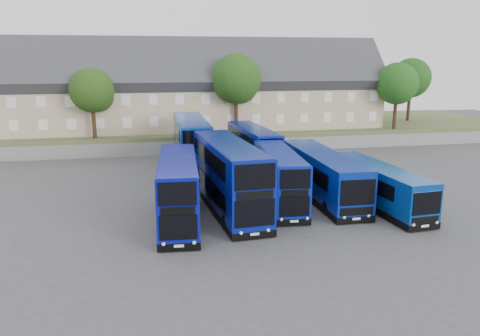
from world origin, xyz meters
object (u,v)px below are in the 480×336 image
(dd_front_left, at_px, (178,191))
(tree_west, at_px, (93,92))
(coach_east_a, at_px, (322,176))
(tree_far, at_px, (411,80))
(tree_mid, at_px, (237,81))
(tree_east, at_px, (398,85))
(dd_front_mid, at_px, (229,178))

(dd_front_left, xyz_separation_m, tree_west, (-7.43, 23.46, 4.97))
(coach_east_a, distance_m, tree_west, 27.95)
(coach_east_a, xyz_separation_m, tree_far, (23.25, 27.03, 6.00))
(tree_west, height_order, tree_mid, tree_mid)
(coach_east_a, distance_m, tree_far, 36.16)
(tree_west, relative_size, tree_far, 0.88)
(tree_west, distance_m, tree_east, 36.00)
(tree_west, height_order, tree_east, tree_east)
(tree_mid, bearing_deg, dd_front_left, -109.69)
(dd_front_mid, distance_m, tree_mid, 23.48)
(tree_west, relative_size, tree_mid, 0.83)
(tree_west, relative_size, tree_east, 0.94)
(dd_front_left, distance_m, tree_mid, 26.14)
(dd_front_left, height_order, coach_east_a, dd_front_left)
(dd_front_mid, bearing_deg, tree_west, 112.38)
(dd_front_mid, xyz_separation_m, coach_east_a, (7.63, 1.72, -0.66))
(tree_east, distance_m, tree_far, 9.23)
(coach_east_a, bearing_deg, dd_front_left, -163.10)
(dd_front_left, relative_size, tree_mid, 1.18)
(dd_front_mid, bearing_deg, tree_mid, 72.93)
(tree_west, distance_m, tree_mid, 16.04)
(dd_front_left, xyz_separation_m, tree_far, (34.57, 30.46, 5.65))
(tree_west, bearing_deg, tree_far, 9.46)
(dd_front_left, height_order, dd_front_mid, dd_front_mid)
(dd_front_left, height_order, tree_west, tree_west)
(tree_far, bearing_deg, tree_east, -130.60)
(dd_front_mid, height_order, tree_mid, tree_mid)
(dd_front_left, distance_m, coach_east_a, 11.84)
(tree_west, height_order, tree_far, tree_far)
(tree_east, height_order, tree_far, tree_far)
(coach_east_a, relative_size, tree_east, 1.58)
(tree_west, bearing_deg, dd_front_mid, -62.92)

